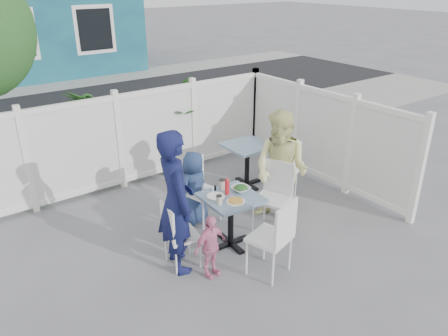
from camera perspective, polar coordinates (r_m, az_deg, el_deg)
ground at (r=5.82m, az=-3.91°, el=-11.14°), size 80.00×80.00×0.00m
near_sidewalk at (r=8.89m, az=-17.23°, el=0.85°), size 24.00×2.60×0.01m
street at (r=12.29m, az=-23.25°, el=6.30°), size 24.00×5.00×0.01m
far_sidewalk at (r=15.24m, az=-26.23°, el=8.96°), size 24.00×1.60×0.01m
fence_back at (r=7.41m, az=-13.49°, el=3.14°), size 5.86×0.08×1.60m
fence_right at (r=7.64m, az=12.70°, el=3.84°), size 0.08×3.66×1.60m
potted_shrub_a at (r=7.97m, az=-16.76°, el=4.33°), size 1.21×1.21×1.59m
potted_shrub_b at (r=8.42m, az=-7.56°, el=5.96°), size 1.72×1.79×1.52m
main_table at (r=5.69m, az=0.89°, el=-5.19°), size 0.72×0.72×0.73m
spare_table at (r=7.33m, az=3.07°, el=1.83°), size 0.72×0.72×0.75m
chair_left at (r=5.36m, az=-6.26°, el=-8.18°), size 0.43×0.44×0.87m
chair_right at (r=6.14m, az=6.64°, el=-2.98°), size 0.57×0.58×0.99m
chair_back at (r=6.32m, az=-3.32°, el=-2.29°), size 0.51×0.50×0.95m
chair_near at (r=5.17m, az=6.81°, el=-8.46°), size 0.56×0.55×1.01m
chair_spare at (r=6.87m, az=8.08°, el=-0.05°), size 0.56×0.55×0.98m
man at (r=5.17m, az=-6.31°, el=-4.43°), size 0.56×0.73×1.79m
woman at (r=6.15m, az=7.46°, el=-0.22°), size 0.83×0.96×1.68m
boy at (r=6.26m, az=-3.94°, el=-2.61°), size 0.62×0.51×1.09m
toddler at (r=5.23m, az=-1.79°, el=-10.21°), size 0.50×0.27×0.81m
plate_main at (r=5.47m, az=1.52°, el=-4.42°), size 0.24×0.24×0.02m
plate_side at (r=5.60m, az=-1.10°, el=-3.70°), size 0.23×0.23×0.02m
salad_bowl at (r=5.74m, az=2.22°, el=-2.75°), size 0.24×0.24×0.06m
coffee_cup_a at (r=5.41m, az=-0.64°, el=-4.21°), size 0.07×0.07×0.11m
coffee_cup_b at (r=5.77m, az=-0.21°, el=-2.19°), size 0.08×0.08×0.13m
ketchup_bottle at (r=5.63m, az=0.41°, el=-2.54°), size 0.06×0.06×0.19m
salt_shaker at (r=5.73m, az=-1.47°, el=-2.72°), size 0.03×0.03×0.07m
pepper_shaker at (r=5.75m, az=-1.18°, el=-2.62°), size 0.03×0.03×0.07m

